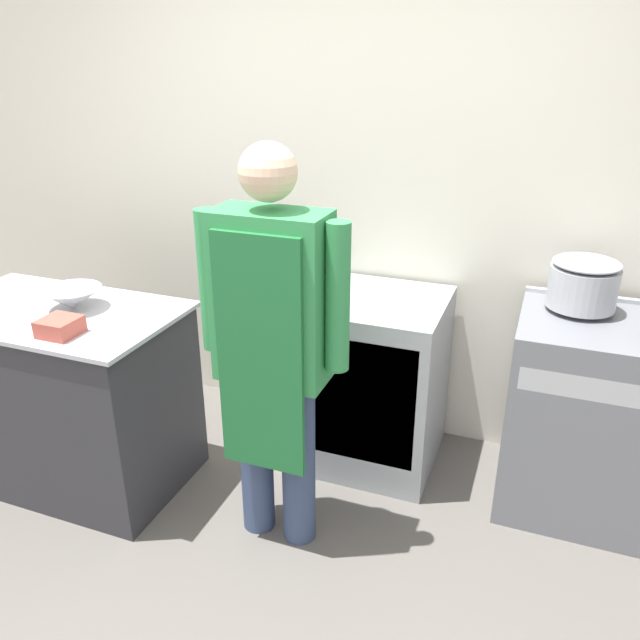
% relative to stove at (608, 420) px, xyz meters
% --- Properties ---
extents(wall_back, '(8.00, 0.05, 2.70)m').
position_rel_stove_xyz_m(wall_back, '(-1.28, 0.38, 0.89)').
color(wall_back, silver).
rests_on(wall_back, ground_plane).
extents(prep_counter, '(1.15, 0.67, 0.88)m').
position_rel_stove_xyz_m(prep_counter, '(-2.41, -0.65, -0.02)').
color(prep_counter, '#2D2D33').
rests_on(prep_counter, ground_plane).
extents(stove, '(0.85, 0.60, 0.93)m').
position_rel_stove_xyz_m(stove, '(0.00, 0.00, 0.00)').
color(stove, slate).
rests_on(stove, ground_plane).
extents(fridge_unit, '(0.63, 0.62, 0.88)m').
position_rel_stove_xyz_m(fridge_unit, '(-1.07, 0.02, -0.02)').
color(fridge_unit, '#93999E').
rests_on(fridge_unit, ground_plane).
extents(person_cook, '(0.61, 0.24, 1.67)m').
position_rel_stove_xyz_m(person_cook, '(-1.30, -0.68, 0.49)').
color(person_cook, '#38476B').
rests_on(person_cook, ground_plane).
extents(mixing_bowl, '(0.27, 0.27, 0.10)m').
position_rel_stove_xyz_m(mixing_bowl, '(-2.32, -0.60, 0.47)').
color(mixing_bowl, '#B2B5BC').
rests_on(mixing_bowl, prep_counter).
extents(plastic_tub, '(0.15, 0.15, 0.07)m').
position_rel_stove_xyz_m(plastic_tub, '(-2.18, -0.85, 0.46)').
color(plastic_tub, '#B24C3F').
rests_on(plastic_tub, prep_counter).
extents(stock_pot, '(0.29, 0.29, 0.22)m').
position_rel_stove_xyz_m(stock_pot, '(-0.19, 0.11, 0.59)').
color(stock_pot, '#B2B5BC').
rests_on(stock_pot, stove).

